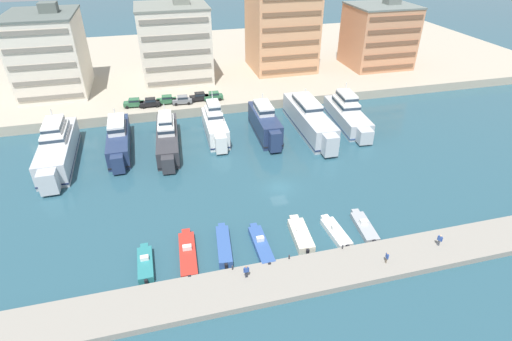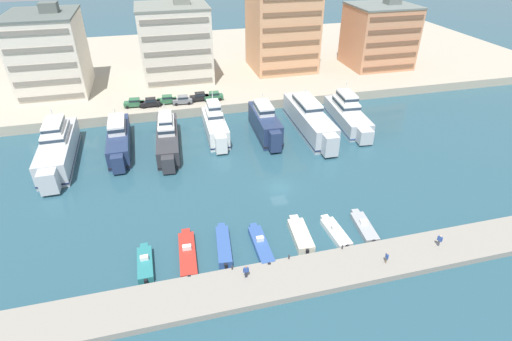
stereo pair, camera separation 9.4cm
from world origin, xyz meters
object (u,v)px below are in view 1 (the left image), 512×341
at_px(motorboat_red_left, 188,253).
at_px(pedestrian_mid_deck, 246,271).
at_px(motorboat_teal_far_left, 145,264).
at_px(motorboat_blue_mid_left, 224,245).
at_px(yacht_white_center_left, 215,125).
at_px(motorboat_grey_mid_right, 364,226).
at_px(yacht_silver_center_right, 309,119).
at_px(motorboat_blue_center_left, 261,245).
at_px(yacht_navy_center, 265,123).
at_px(motorboat_cream_center, 300,234).
at_px(car_green_center_right, 214,96).
at_px(yacht_navy_left, 119,139).
at_px(motorboat_white_center_right, 335,232).
at_px(car_green_far_left, 134,103).
at_px(car_green_mid_left, 167,99).
at_px(car_black_center, 199,96).
at_px(yacht_charcoal_mid_left, 167,137).
at_px(car_grey_center_left, 182,100).
at_px(car_black_left, 150,102).
at_px(pedestrian_near_edge, 387,257).
at_px(pedestrian_far_side, 440,239).
at_px(yacht_silver_mid_right, 347,114).

relative_size(motorboat_red_left, pedestrian_mid_deck, 5.05).
height_order(motorboat_teal_far_left, motorboat_blue_mid_left, motorboat_teal_far_left).
relative_size(yacht_white_center_left, motorboat_grey_mid_right, 2.13).
xyz_separation_m(yacht_silver_center_right, motorboat_blue_center_left, (-17.84, -30.05, -2.03)).
xyz_separation_m(yacht_white_center_left, yacht_navy_center, (9.40, -1.52, 0.05)).
xyz_separation_m(motorboat_cream_center, car_green_center_right, (-3.92, 45.19, 2.47)).
xyz_separation_m(yacht_navy_left, motorboat_cream_center, (23.52, -30.94, -1.56)).
relative_size(motorboat_cream_center, pedestrian_mid_deck, 4.12).
distance_m(yacht_navy_center, motorboat_white_center_right, 30.58).
height_order(yacht_white_center_left, car_green_far_left, yacht_white_center_left).
bearing_deg(car_green_mid_left, pedestrian_mid_deck, -83.98).
distance_m(motorboat_white_center_right, car_green_far_left, 52.67).
bearing_deg(car_black_center, motorboat_grey_mid_right, -70.94).
height_order(yacht_charcoal_mid_left, motorboat_cream_center, yacht_charcoal_mid_left).
xyz_separation_m(yacht_silver_center_right, pedestrian_mid_deck, (-20.94, -35.22, -0.64)).
relative_size(motorboat_red_left, motorboat_blue_mid_left, 1.12).
bearing_deg(car_grey_center_left, car_green_far_left, 174.89).
height_order(car_green_mid_left, car_green_center_right, same).
height_order(car_black_left, pedestrian_near_edge, car_black_left).
distance_m(car_green_far_left, pedestrian_near_edge, 60.37).
height_order(motorboat_blue_center_left, pedestrian_mid_deck, pedestrian_mid_deck).
relative_size(yacht_navy_center, yacht_silver_center_right, 0.71).
height_order(motorboat_white_center_right, pedestrian_far_side, pedestrian_far_side).
bearing_deg(motorboat_red_left, motorboat_teal_far_left, -173.34).
xyz_separation_m(yacht_silver_mid_right, car_green_far_left, (-41.82, 14.84, 0.83)).
height_order(car_green_center_right, pedestrian_mid_deck, car_green_center_right).
distance_m(yacht_silver_center_right, car_black_left, 33.51).
xyz_separation_m(yacht_navy_center, car_black_left, (-20.96, 14.86, 0.53)).
relative_size(car_black_left, car_black_center, 1.00).
relative_size(motorboat_teal_far_left, car_green_mid_left, 1.56).
height_order(motorboat_teal_far_left, car_black_left, car_black_left).
bearing_deg(motorboat_white_center_right, yacht_white_center_left, 108.34).
distance_m(yacht_charcoal_mid_left, yacht_silver_mid_right, 36.08).
bearing_deg(yacht_white_center_left, pedestrian_near_edge, -70.49).
xyz_separation_m(motorboat_cream_center, car_green_far_left, (-20.75, 45.51, 2.47)).
distance_m(yacht_white_center_left, yacht_silver_mid_right, 26.96).
height_order(yacht_silver_mid_right, motorboat_teal_far_left, yacht_silver_mid_right).
distance_m(motorboat_grey_mid_right, car_grey_center_left, 49.20).
xyz_separation_m(yacht_navy_left, car_green_center_right, (19.61, 14.26, 0.91)).
distance_m(yacht_navy_left, pedestrian_near_edge, 49.75).
xyz_separation_m(car_black_left, pedestrian_mid_deck, (8.87, -50.53, -1.17)).
distance_m(car_green_mid_left, pedestrian_far_side, 60.03).
height_order(motorboat_blue_mid_left, pedestrian_far_side, pedestrian_far_side).
xyz_separation_m(car_green_center_right, pedestrian_far_side, (19.74, -51.73, -1.21)).
xyz_separation_m(yacht_charcoal_mid_left, motorboat_teal_far_left, (-4.71, -29.69, -1.61)).
relative_size(yacht_charcoal_mid_left, motorboat_blue_center_left, 2.40).
relative_size(motorboat_white_center_right, car_green_center_right, 1.65).
bearing_deg(car_black_center, yacht_navy_left, -138.61).
bearing_deg(motorboat_blue_mid_left, car_black_left, 99.46).
distance_m(yacht_silver_center_right, motorboat_red_left, 39.85).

